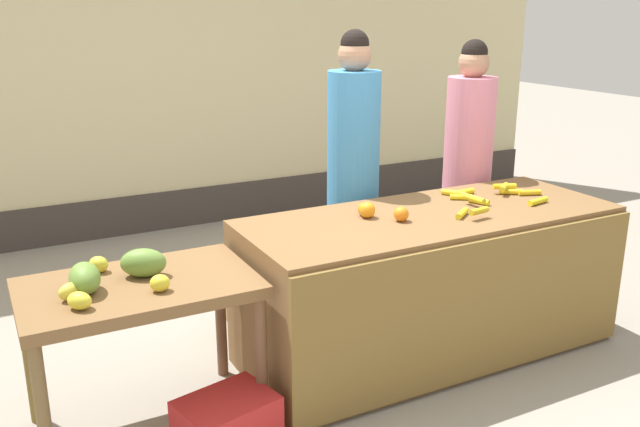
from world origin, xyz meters
TOP-DOWN VIEW (x-y plane):
  - ground_plane at (0.00, 0.00)m, footprint 24.00×24.00m
  - market_wall_back at (0.00, 3.18)m, footprint 7.94×0.23m
  - fruit_stall_counter at (0.42, -0.01)m, footprint 2.24×0.89m
  - side_table_wooden at (-1.28, 0.00)m, footprint 1.10×0.68m
  - banana_bunch_pile at (0.88, 0.05)m, footprint 0.82×0.56m
  - orange_pile at (0.09, 0.06)m, footprint 0.22×0.27m
  - mango_papaya_pile at (-1.38, 0.03)m, footprint 0.55×0.53m
  - vendor_woman_blue_shirt at (0.29, 0.68)m, footprint 0.34×0.34m
  - vendor_woman_pink_shirt at (1.21, 0.65)m, footprint 0.34×0.34m
  - produce_crate at (-1.00, -0.37)m, footprint 0.50×0.41m
  - produce_sack at (-0.48, 0.72)m, footprint 0.38×0.42m

SIDE VIEW (x-z plane):
  - ground_plane at x=0.00m, z-range 0.00..0.00m
  - produce_crate at x=-1.00m, z-range 0.00..0.26m
  - produce_sack at x=-0.48m, z-range 0.00..0.60m
  - fruit_stall_counter at x=0.42m, z-range 0.00..0.87m
  - side_table_wooden at x=-1.28m, z-range 0.28..1.05m
  - mango_papaya_pile at x=-1.38m, z-range 0.76..0.90m
  - banana_bunch_pile at x=0.88m, z-range 0.87..0.93m
  - vendor_woman_pink_shirt at x=1.21m, z-range 0.01..1.82m
  - orange_pile at x=0.09m, z-range 0.87..0.96m
  - vendor_woman_blue_shirt at x=0.29m, z-range 0.01..1.90m
  - market_wall_back at x=0.00m, z-range -0.03..3.25m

